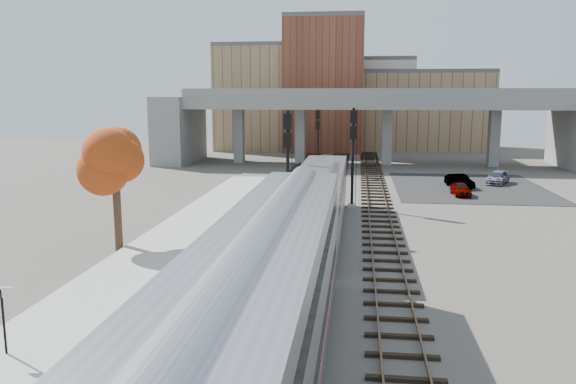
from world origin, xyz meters
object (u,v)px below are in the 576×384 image
(signal_mast_near, at_px, (288,170))
(car_b, at_px, (459,181))
(signal_mast_far, at_px, (318,142))
(tree, at_px, (115,161))
(car_c, at_px, (498,178))
(car_a, at_px, (461,189))
(coach, at_px, (255,342))
(signal_mast_mid, at_px, (353,157))
(locomotive, at_px, (319,197))

(signal_mast_near, xyz_separation_m, car_b, (14.12, 18.49, -3.29))
(signal_mast_far, relative_size, car_b, 1.87)
(tree, height_order, car_c, tree)
(car_a, relative_size, car_b, 0.89)
(coach, distance_m, tree, 20.13)
(signal_mast_near, relative_size, signal_mast_far, 1.08)
(tree, height_order, car_a, tree)
(signal_mast_mid, bearing_deg, car_c, 43.95)
(locomotive, xyz_separation_m, car_b, (12.02, 18.94, -1.61))
(locomotive, distance_m, signal_mast_mid, 8.58)
(signal_mast_mid, relative_size, tree, 1.12)
(locomotive, bearing_deg, car_c, 53.47)
(locomotive, xyz_separation_m, coach, (-0.00, -22.61, 0.52))
(signal_mast_near, xyz_separation_m, signal_mast_mid, (4.10, 7.72, 0.02))
(coach, relative_size, car_c, 6.08)
(signal_mast_far, bearing_deg, signal_mast_near, -90.00)
(signal_mast_near, bearing_deg, coach, -84.80)
(locomotive, height_order, tree, tree)
(signal_mast_mid, bearing_deg, coach, -93.72)
(coach, bearing_deg, tree, 123.14)
(signal_mast_mid, xyz_separation_m, tree, (-12.93, -14.03, 1.15))
(signal_mast_near, distance_m, tree, 10.92)
(locomotive, distance_m, tree, 12.73)
(locomotive, relative_size, signal_mast_far, 2.66)
(locomotive, height_order, car_b, locomotive)
(locomotive, bearing_deg, car_b, 57.59)
(signal_mast_far, relative_size, car_c, 1.74)
(signal_mast_near, bearing_deg, car_c, 49.48)
(locomotive, distance_m, coach, 22.61)
(signal_mast_far, distance_m, car_b, 16.75)
(signal_mast_near, distance_m, car_a, 19.81)
(signal_mast_far, height_order, car_a, signal_mast_far)
(coach, height_order, tree, tree)
(tree, height_order, car_b, tree)
(locomotive, relative_size, signal_mast_mid, 2.45)
(locomotive, distance_m, signal_mast_near, 2.73)
(coach, distance_m, car_b, 43.30)
(car_b, bearing_deg, signal_mast_far, 131.37)
(coach, bearing_deg, locomotive, 90.00)
(signal_mast_far, xyz_separation_m, tree, (-8.83, -33.33, 1.55))
(signal_mast_near, xyz_separation_m, tree, (-8.83, -6.32, 1.16))
(locomotive, height_order, car_c, locomotive)
(locomotive, xyz_separation_m, car_a, (11.38, 14.57, -1.66))
(tree, relative_size, car_b, 1.81)
(coach, bearing_deg, car_c, 70.00)
(car_a, bearing_deg, locomotive, -130.53)
(coach, xyz_separation_m, signal_mast_far, (-2.10, 50.07, 0.78))
(signal_mast_near, bearing_deg, tree, -144.43)
(car_a, bearing_deg, car_b, 79.12)
(signal_mast_mid, bearing_deg, signal_mast_far, 102.00)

